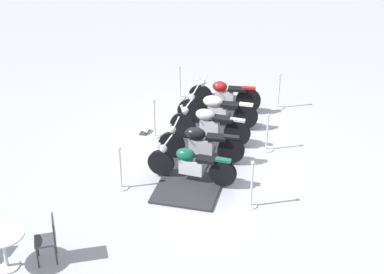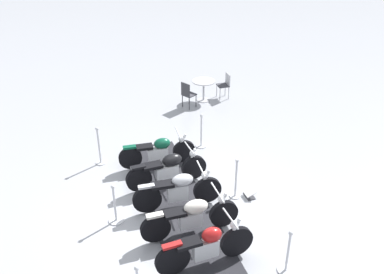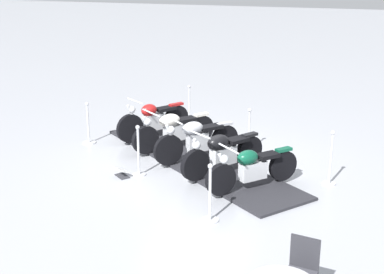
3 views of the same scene
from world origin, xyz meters
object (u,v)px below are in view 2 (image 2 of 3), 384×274
object	(u,v)px
motorcycle_black	(168,169)
motorcycle_forest	(159,151)
cafe_chair_across_table	(225,84)
motorcycle_chrome	(179,190)
stanchion_right_rear	(201,136)
stanchion_right_mid	(236,183)
stanchion_left_mid	(115,211)
info_placard	(249,194)
cafe_chair_near_table	(188,93)
motorcycle_maroon	(207,246)
stanchion_left_rear	(99,150)
cafe_table	(204,85)
stanchion_right_front	(287,259)
motorcycle_cream	(192,216)

from	to	relation	value
motorcycle_black	motorcycle_forest	xyz separation A→B (m)	(-0.76, 0.61, -0.03)
motorcycle_forest	cafe_chair_across_table	xyz separation A→B (m)	(-0.71, 5.02, 0.06)
motorcycle_chrome	motorcycle_black	xyz separation A→B (m)	(-0.76, 0.62, -0.03)
stanchion_right_rear	motorcycle_chrome	bearing A→B (deg)	-68.62
motorcycle_chrome	stanchion_right_mid	xyz separation A→B (m)	(0.93, 1.14, -0.15)
stanchion_left_mid	cafe_chair_across_table	xyz separation A→B (m)	(-1.26, 7.44, 0.24)
stanchion_left_mid	cafe_chair_across_table	bearing A→B (deg)	99.61
info_placard	cafe_chair_across_table	world-z (taller)	cafe_chair_across_table
motorcycle_black	cafe_chair_near_table	world-z (taller)	motorcycle_black
motorcycle_forest	stanchion_right_mid	bearing A→B (deg)	-49.02
stanchion_left_mid	stanchion_right_rear	bearing A→B (deg)	91.78
motorcycle_maroon	stanchion_left_rear	distance (m)	4.79
cafe_table	cafe_chair_across_table	distance (m)	0.82
stanchion_right_mid	motorcycle_forest	bearing A→B (deg)	177.93
motorcycle_black	cafe_chair_near_table	xyz separation A→B (m)	(-2.14, 4.19, 0.02)
stanchion_right_front	motorcycle_black	bearing A→B (deg)	163.26
stanchion_left_mid	cafe_chair_across_table	world-z (taller)	stanchion_left_mid
stanchion_right_front	cafe_chair_across_table	bearing A→B (deg)	127.43
motorcycle_forest	cafe_chair_near_table	distance (m)	3.84
motorcycle_black	info_placard	distance (m)	2.16
motorcycle_maroon	motorcycle_chrome	xyz separation A→B (m)	(-1.51, 1.23, 0.01)
stanchion_left_rear	cafe_chair_near_table	xyz separation A→B (m)	(0.08, 4.36, 0.12)
motorcycle_maroon	motorcycle_cream	world-z (taller)	motorcycle_maroon
motorcycle_maroon	cafe_table	distance (m)	8.06
stanchion_left_rear	cafe_chair_across_table	bearing A→B (deg)	82.61
info_placard	cafe_chair_across_table	bearing A→B (deg)	164.14
motorcycle_forest	stanchion_right_mid	distance (m)	2.44
motorcycle_cream	stanchion_left_rear	xyz separation A→B (m)	(-3.74, 1.06, -0.10)
stanchion_right_front	info_placard	xyz separation A→B (m)	(-1.70, 1.82, -0.26)
motorcycle_cream	motorcycle_forest	world-z (taller)	motorcycle_cream
motorcycle_chrome	cafe_chair_across_table	distance (m)	6.64
stanchion_right_front	stanchion_left_mid	world-z (taller)	stanchion_right_front
motorcycle_forest	stanchion_right_mid	xyz separation A→B (m)	(2.44, -0.09, -0.08)
stanchion_right_rear	cafe_chair_near_table	bearing A→B (deg)	131.72
stanchion_right_rear	cafe_chair_across_table	size ratio (longest dim) A/B	1.16
stanchion_left_rear	cafe_table	size ratio (longest dim) A/B	1.35
info_placard	motorcycle_cream	bearing A→B (deg)	-64.68
cafe_chair_across_table	stanchion_left_mid	bearing A→B (deg)	48.69
motorcycle_black	cafe_chair_across_table	distance (m)	5.82
stanchion_right_rear	cafe_table	world-z (taller)	stanchion_right_rear
motorcycle_black	stanchion_right_front	size ratio (longest dim) A/B	1.74
stanchion_right_rear	stanchion_right_mid	distance (m)	2.59
motorcycle_chrome	cafe_chair_near_table	xyz separation A→B (m)	(-2.90, 4.81, -0.01)
motorcycle_forest	cafe_chair_near_table	size ratio (longest dim) A/B	1.74
stanchion_right_mid	info_placard	size ratio (longest dim) A/B	2.82
cafe_chair_near_table	cafe_chair_across_table	world-z (taller)	cafe_chair_near_table
cafe_chair_across_table	motorcycle_black	bearing A→B (deg)	53.68
stanchion_right_rear	stanchion_right_front	bearing A→B (deg)	-39.07
stanchion_right_front	motorcycle_maroon	bearing A→B (deg)	-152.65
motorcycle_chrome	info_placard	world-z (taller)	motorcycle_chrome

